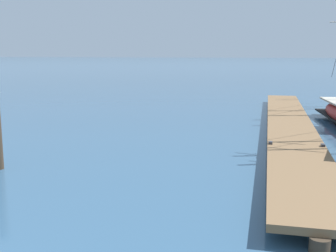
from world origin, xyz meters
name	(u,v)px	position (x,y,z in m)	size (l,w,h in m)	color
floating_dock	(290,125)	(6.52, 15.46, 0.36)	(2.91, 22.41, 0.53)	brown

